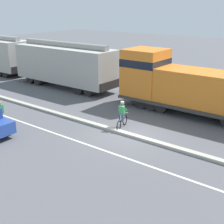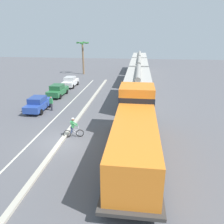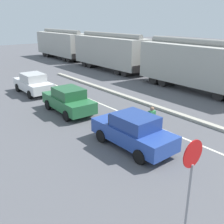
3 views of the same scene
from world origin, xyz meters
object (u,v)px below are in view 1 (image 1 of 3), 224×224
object	(u,v)px
locomotive	(189,88)
cyclist	(122,116)
hopper_car_lead	(65,65)
pedestrian_by_cars	(1,113)

from	to	relation	value
locomotive	cyclist	bearing A→B (deg)	158.92
cyclist	locomotive	bearing A→B (deg)	-21.08
hopper_car_lead	pedestrian_by_cars	size ratio (longest dim) A/B	6.54
pedestrian_by_cars	locomotive	bearing A→B (deg)	-40.68
hopper_car_lead	pedestrian_by_cars	xyz separation A→B (m)	(-9.50, -3.99, -1.23)
cyclist	pedestrian_by_cars	world-z (taller)	cyclist
hopper_car_lead	locomotive	bearing A→B (deg)	-90.00
locomotive	pedestrian_by_cars	bearing A→B (deg)	139.32
locomotive	hopper_car_lead	distance (m)	12.16
pedestrian_by_cars	hopper_car_lead	bearing A→B (deg)	22.80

